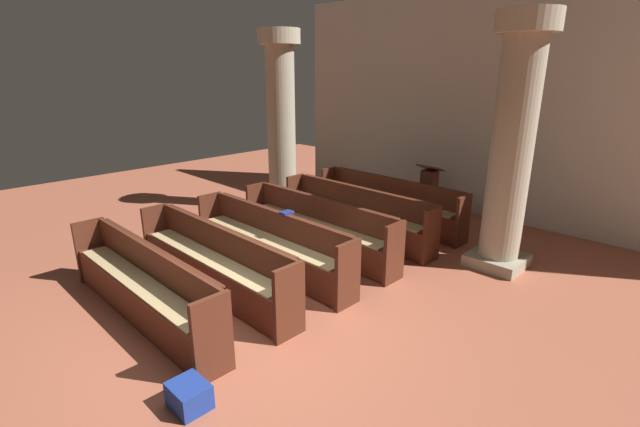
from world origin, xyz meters
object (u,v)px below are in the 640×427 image
object	(u,v)px
pew_row_4	(212,259)
lectern	(428,194)
pew_row_1	(355,211)
pew_row_5	(141,282)
hymn_book	(287,213)
pillar_far_side	(281,119)
pew_row_3	(269,240)
kneeler_box_blue	(189,395)
pew_row_0	(388,200)
pillar_aisle_side	(513,143)
pew_row_2	(316,224)

from	to	relation	value
pew_row_4	lectern	distance (m)	5.07
pew_row_1	pew_row_4	distance (m)	2.98
pew_row_1	pew_row_5	world-z (taller)	same
hymn_book	pillar_far_side	bearing A→B (deg)	140.47
pew_row_3	kneeler_box_blue	world-z (taller)	pew_row_3
pew_row_0	pew_row_4	world-z (taller)	same
lectern	pew_row_4	bearing A→B (deg)	-92.56
pew_row_3	kneeler_box_blue	bearing A→B (deg)	-53.50
pew_row_0	hymn_book	world-z (taller)	hymn_book
pillar_far_side	lectern	world-z (taller)	pillar_far_side
pillar_aisle_side	pew_row_4	bearing A→B (deg)	-123.73
hymn_book	pew_row_2	bearing A→B (deg)	102.87
pew_row_0	pillar_far_side	xyz separation A→B (m)	(-2.35, -0.69, 1.43)
pew_row_1	pew_row_5	size ratio (longest dim) A/B	1.00
pew_row_5	pillar_far_side	distance (m)	5.09
pew_row_1	pillar_far_side	distance (m)	2.77
hymn_book	kneeler_box_blue	size ratio (longest dim) A/B	0.53
pillar_far_side	kneeler_box_blue	bearing A→B (deg)	-48.62
pew_row_5	pillar_aisle_side	world-z (taller)	pillar_aisle_side
pew_row_2	hymn_book	distance (m)	0.92
pew_row_5	lectern	distance (m)	6.06
pew_row_2	lectern	world-z (taller)	lectern
pew_row_0	pew_row_3	size ratio (longest dim) A/B	1.00
kneeler_box_blue	pillar_aisle_side	bearing A→B (deg)	82.76
pew_row_3	pillar_far_side	world-z (taller)	pillar_far_side
pew_row_5	hymn_book	xyz separation A→B (m)	(0.18, 2.18, 0.43)
pew_row_1	lectern	xyz separation A→B (m)	(0.23, 2.08, -0.04)
pew_row_2	pillar_aisle_side	xyz separation A→B (m)	(2.40, 1.61, 1.43)
pew_row_2	pew_row_5	size ratio (longest dim) A/B	1.00
pew_row_0	pew_row_3	distance (m)	2.98
pillar_aisle_side	pew_row_5	bearing A→B (deg)	-117.62
hymn_book	lectern	bearing A→B (deg)	89.35
pillar_far_side	hymn_book	bearing A→B (deg)	-39.53
pew_row_3	pew_row_4	xyz separation A→B (m)	(0.00, -0.99, 0.00)
kneeler_box_blue	pillar_far_side	bearing A→B (deg)	131.38
pew_row_3	pew_row_2	bearing A→B (deg)	90.00
pew_row_2	kneeler_box_blue	bearing A→B (deg)	-62.40
pew_row_4	kneeler_box_blue	bearing A→B (deg)	-38.30
lectern	kneeler_box_blue	xyz separation A→B (m)	(1.54, -6.46, -0.33)
pew_row_1	pew_row_3	world-z (taller)	same
pillar_far_side	pillar_aisle_side	bearing A→B (deg)	3.81
pew_row_0	pew_row_1	size ratio (longest dim) A/B	1.00
pillar_far_side	hymn_book	xyz separation A→B (m)	(2.54, -2.09, -1.01)
pew_row_4	pillar_aisle_side	bearing A→B (deg)	56.27
pew_row_5	pillar_aisle_side	xyz separation A→B (m)	(2.40, 4.60, 1.43)
pew_row_2	pew_row_4	xyz separation A→B (m)	(0.00, -1.99, 0.00)
pew_row_2	kneeler_box_blue	size ratio (longest dim) A/B	8.92
hymn_book	pew_row_0	bearing A→B (deg)	93.74
pew_row_2	pillar_aisle_side	bearing A→B (deg)	33.87
pew_row_1	lectern	size ratio (longest dim) A/B	2.99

